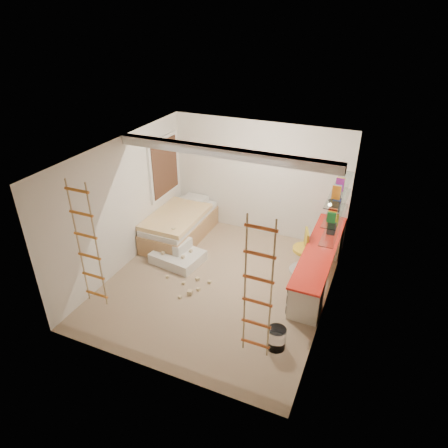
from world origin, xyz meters
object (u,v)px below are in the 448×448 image
at_px(desk, 319,263).
at_px(swivel_chair, 304,257).
at_px(bed, 180,225).
at_px(play_platform, 177,253).

height_order(desk, swivel_chair, swivel_chair).
bearing_deg(swivel_chair, bed, 176.14).
distance_m(bed, swivel_chair, 2.89).
relative_size(desk, bed, 1.40).
bearing_deg(bed, desk, -6.49).
xyz_separation_m(bed, play_platform, (0.37, -0.83, -0.16)).
distance_m(bed, play_platform, 0.92).
height_order(bed, play_platform, bed).
relative_size(bed, swivel_chair, 2.21).
bearing_deg(bed, swivel_chair, -3.86).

